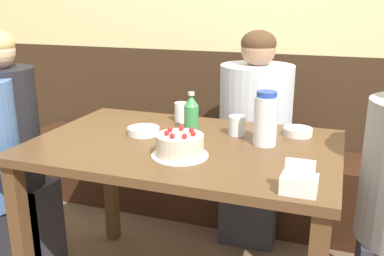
{
  "coord_description": "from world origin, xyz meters",
  "views": [
    {
      "loc": [
        0.59,
        -1.56,
        1.32
      ],
      "look_at": [
        0.02,
        0.05,
        0.8
      ],
      "focal_mm": 40.0,
      "sensor_mm": 36.0,
      "label": 1
    }
  ],
  "objects_px": {
    "soju_bottle": "(191,114)",
    "bowl_rice_small": "(144,131)",
    "napkin_holder": "(299,181)",
    "bowl_soup_white": "(298,132)",
    "person_dark_striped": "(254,139)",
    "glass_tumbler_short": "(237,126)",
    "person_grey_tee": "(10,165)",
    "water_pitcher": "(266,119)",
    "bench_seat": "(231,183)",
    "birthday_cake": "(180,146)",
    "glass_water_tall": "(181,112)"
  },
  "relations": [
    {
      "from": "water_pitcher",
      "to": "soju_bottle",
      "type": "bearing_deg",
      "value": 171.11
    },
    {
      "from": "bench_seat",
      "to": "napkin_holder",
      "type": "height_order",
      "value": "napkin_holder"
    },
    {
      "from": "napkin_holder",
      "to": "person_grey_tee",
      "type": "bearing_deg",
      "value": 168.24
    },
    {
      "from": "person_grey_tee",
      "to": "person_dark_striped",
      "type": "xyz_separation_m",
      "value": [
        1.05,
        0.71,
        0.03
      ]
    },
    {
      "from": "glass_water_tall",
      "to": "bowl_soup_white",
      "type": "bearing_deg",
      "value": -3.38
    },
    {
      "from": "water_pitcher",
      "to": "bowl_soup_white",
      "type": "relative_size",
      "value": 1.77
    },
    {
      "from": "soju_bottle",
      "to": "glass_tumbler_short",
      "type": "relative_size",
      "value": 2.18
    },
    {
      "from": "soju_bottle",
      "to": "glass_tumbler_short",
      "type": "bearing_deg",
      "value": 10.86
    },
    {
      "from": "water_pitcher",
      "to": "person_grey_tee",
      "type": "distance_m",
      "value": 1.24
    },
    {
      "from": "water_pitcher",
      "to": "soju_bottle",
      "type": "distance_m",
      "value": 0.34
    },
    {
      "from": "birthday_cake",
      "to": "glass_tumbler_short",
      "type": "distance_m",
      "value": 0.36
    },
    {
      "from": "person_grey_tee",
      "to": "person_dark_striped",
      "type": "relative_size",
      "value": 1.02
    },
    {
      "from": "bowl_rice_small",
      "to": "person_dark_striped",
      "type": "distance_m",
      "value": 0.74
    },
    {
      "from": "birthday_cake",
      "to": "glass_water_tall",
      "type": "bearing_deg",
      "value": 110.37
    },
    {
      "from": "bench_seat",
      "to": "bowl_soup_white",
      "type": "distance_m",
      "value": 0.9
    },
    {
      "from": "soju_bottle",
      "to": "bowl_rice_small",
      "type": "height_order",
      "value": "soju_bottle"
    },
    {
      "from": "bench_seat",
      "to": "napkin_holder",
      "type": "relative_size",
      "value": 25.2
    },
    {
      "from": "bowl_soup_white",
      "to": "person_grey_tee",
      "type": "distance_m",
      "value": 1.36
    },
    {
      "from": "soju_bottle",
      "to": "napkin_holder",
      "type": "height_order",
      "value": "soju_bottle"
    },
    {
      "from": "soju_bottle",
      "to": "napkin_holder",
      "type": "bearing_deg",
      "value": -42.33
    },
    {
      "from": "bench_seat",
      "to": "bowl_soup_white",
      "type": "relative_size",
      "value": 22.32
    },
    {
      "from": "bowl_soup_white",
      "to": "water_pitcher",
      "type": "bearing_deg",
      "value": -123.14
    },
    {
      "from": "birthday_cake",
      "to": "water_pitcher",
      "type": "relative_size",
      "value": 0.98
    },
    {
      "from": "napkin_holder",
      "to": "bowl_soup_white",
      "type": "relative_size",
      "value": 0.89
    },
    {
      "from": "person_grey_tee",
      "to": "soju_bottle",
      "type": "bearing_deg",
      "value": 11.83
    },
    {
      "from": "soju_bottle",
      "to": "person_grey_tee",
      "type": "xyz_separation_m",
      "value": [
        -0.87,
        -0.18,
        -0.29
      ]
    },
    {
      "from": "person_dark_striped",
      "to": "glass_tumbler_short",
      "type": "bearing_deg",
      "value": 1.8
    },
    {
      "from": "bench_seat",
      "to": "birthday_cake",
      "type": "distance_m",
      "value": 1.14
    },
    {
      "from": "bowl_rice_small",
      "to": "bench_seat",
      "type": "bearing_deg",
      "value": 75.22
    },
    {
      "from": "water_pitcher",
      "to": "bench_seat",
      "type": "bearing_deg",
      "value": 112.99
    },
    {
      "from": "water_pitcher",
      "to": "napkin_holder",
      "type": "height_order",
      "value": "water_pitcher"
    },
    {
      "from": "bench_seat",
      "to": "glass_water_tall",
      "type": "relative_size",
      "value": 29.55
    },
    {
      "from": "soju_bottle",
      "to": "bowl_rice_small",
      "type": "distance_m",
      "value": 0.22
    },
    {
      "from": "soju_bottle",
      "to": "person_grey_tee",
      "type": "height_order",
      "value": "person_grey_tee"
    },
    {
      "from": "napkin_holder",
      "to": "glass_tumbler_short",
      "type": "bearing_deg",
      "value": 122.09
    },
    {
      "from": "water_pitcher",
      "to": "person_dark_striped",
      "type": "bearing_deg",
      "value": 104.74
    },
    {
      "from": "soju_bottle",
      "to": "birthday_cake",
      "type": "bearing_deg",
      "value": -78.49
    },
    {
      "from": "birthday_cake",
      "to": "glass_tumbler_short",
      "type": "bearing_deg",
      "value": 67.49
    },
    {
      "from": "water_pitcher",
      "to": "glass_water_tall",
      "type": "height_order",
      "value": "water_pitcher"
    },
    {
      "from": "napkin_holder",
      "to": "glass_water_tall",
      "type": "distance_m",
      "value": 0.88
    },
    {
      "from": "bench_seat",
      "to": "soju_bottle",
      "type": "height_order",
      "value": "soju_bottle"
    },
    {
      "from": "glass_tumbler_short",
      "to": "napkin_holder",
      "type": "bearing_deg",
      "value": -57.91
    },
    {
      "from": "water_pitcher",
      "to": "bowl_rice_small",
      "type": "xyz_separation_m",
      "value": [
        -0.52,
        -0.04,
        -0.09
      ]
    },
    {
      "from": "birthday_cake",
      "to": "soju_bottle",
      "type": "height_order",
      "value": "soju_bottle"
    },
    {
      "from": "water_pitcher",
      "to": "glass_water_tall",
      "type": "distance_m",
      "value": 0.49
    },
    {
      "from": "glass_tumbler_short",
      "to": "person_dark_striped",
      "type": "xyz_separation_m",
      "value": [
        -0.02,
        0.49,
        -0.21
      ]
    },
    {
      "from": "water_pitcher",
      "to": "glass_water_tall",
      "type": "relative_size",
      "value": 2.34
    },
    {
      "from": "soju_bottle",
      "to": "glass_water_tall",
      "type": "xyz_separation_m",
      "value": [
        -0.11,
        0.15,
        -0.04
      ]
    },
    {
      "from": "bench_seat",
      "to": "napkin_holder",
      "type": "bearing_deg",
      "value": -66.84
    },
    {
      "from": "water_pitcher",
      "to": "person_grey_tee",
      "type": "bearing_deg",
      "value": -173.86
    }
  ]
}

